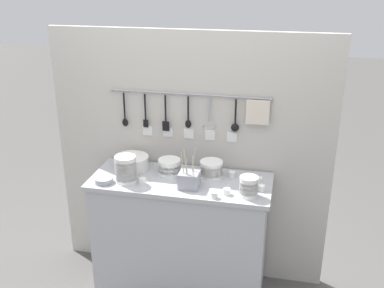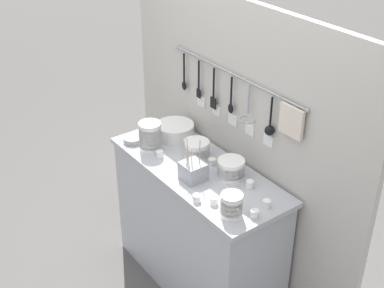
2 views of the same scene
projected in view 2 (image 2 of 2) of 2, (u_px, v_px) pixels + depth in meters
ground_plane at (197, 279)px, 3.61m from camera, size 20.00×20.00×0.00m
counter at (197, 227)px, 3.39m from camera, size 1.23×0.50×0.90m
back_wall at (235, 148)px, 3.29m from camera, size 2.03×0.11×1.86m
bowl_stack_back_corner at (150, 136)px, 3.30m from camera, size 0.14×0.14×0.18m
bowl_stack_short_front at (197, 150)px, 3.23m from camera, size 0.16×0.16×0.11m
bowl_stack_nested_right at (231, 169)px, 3.04m from camera, size 0.16×0.16×0.12m
bowl_stack_wide_centre at (232, 205)px, 2.73m from camera, size 0.12×0.12×0.13m
plate_stack at (175, 130)px, 3.46m from camera, size 0.25×0.25×0.09m
steel_mixing_bowl at (133, 139)px, 3.41m from camera, size 0.12×0.12×0.04m
cutlery_caddy at (193, 171)px, 3.03m from camera, size 0.13×0.13×0.27m
cup_edge_near at (266, 204)px, 2.82m from camera, size 0.04×0.04×0.04m
cup_centre at (160, 154)px, 3.25m from camera, size 0.04×0.04×0.04m
cup_back_left at (197, 198)px, 2.86m from camera, size 0.04×0.04×0.04m
cup_mid_row at (254, 214)px, 2.74m from camera, size 0.04×0.04×0.04m
cup_back_right at (250, 184)px, 2.97m from camera, size 0.04×0.04×0.04m
cup_beside_plates at (214, 201)px, 2.84m from camera, size 0.04×0.04×0.04m
cup_edge_far at (212, 162)px, 3.18m from camera, size 0.04×0.04×0.04m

